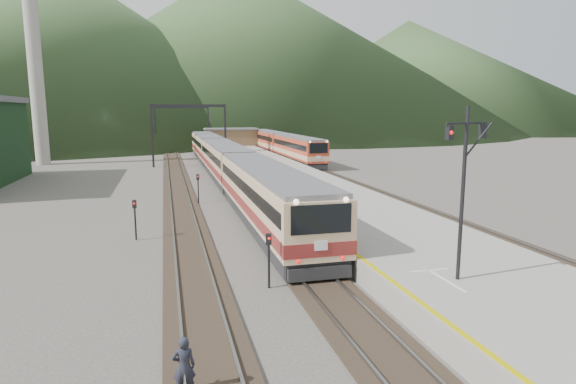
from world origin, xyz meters
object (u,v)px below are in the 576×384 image
object	(u,v)px
worker	(184,366)
main_train	(225,160)
signal_mast	(464,175)
second_train	(282,145)

from	to	relation	value
worker	main_train	bearing A→B (deg)	-98.87
signal_mast	main_train	bearing A→B (deg)	96.99
main_train	worker	distance (m)	38.84
second_train	signal_mast	bearing A→B (deg)	-97.16
main_train	second_train	bearing A→B (deg)	62.89
signal_mast	second_train	bearing A→B (deg)	82.84
main_train	signal_mast	bearing A→B (deg)	-83.01
second_train	signal_mast	world-z (taller)	signal_mast
second_train	worker	xyz separation A→B (m)	(-17.25, -60.86, -1.09)
signal_mast	worker	distance (m)	11.36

